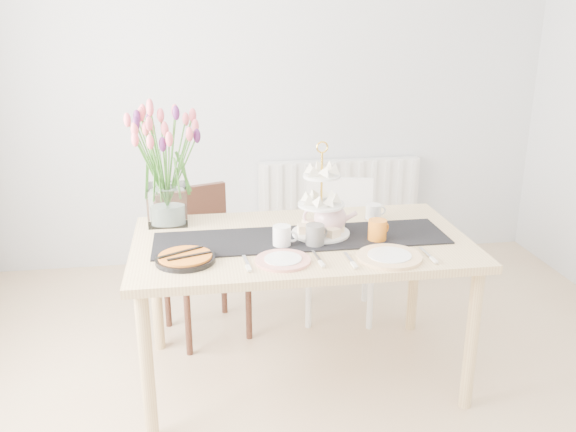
{
  "coord_description": "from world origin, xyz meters",
  "views": [
    {
      "loc": [
        -0.54,
        -2.05,
        1.79
      ],
      "look_at": [
        -0.13,
        0.59,
        0.89
      ],
      "focal_mm": 38.0,
      "sensor_mm": 36.0,
      "label": 1
    }
  ],
  "objects": [
    {
      "name": "room_shell",
      "position": [
        0.0,
        0.0,
        1.3
      ],
      "size": [
        4.5,
        4.5,
        4.5
      ],
      "color": "tan",
      "rests_on": "ground"
    },
    {
      "name": "radiator",
      "position": [
        0.5,
        2.19,
        0.45
      ],
      "size": [
        1.2,
        0.08,
        0.6
      ],
      "primitive_type": "cube",
      "color": "white",
      "rests_on": "room_shell"
    },
    {
      "name": "dining_table",
      "position": [
        -0.06,
        0.64,
        0.67
      ],
      "size": [
        1.6,
        0.9,
        0.75
      ],
      "color": "tan",
      "rests_on": "ground"
    },
    {
      "name": "chair_brown",
      "position": [
        -0.54,
        1.23,
        0.49
      ],
      "size": [
        0.53,
        0.53,
        0.84
      ],
      "rotation": [
        0.0,
        0.0,
        0.34
      ],
      "color": "#351913",
      "rests_on": "ground"
    },
    {
      "name": "chair_white",
      "position": [
        0.3,
        1.34,
        0.47
      ],
      "size": [
        0.48,
        0.48,
        0.82
      ],
      "rotation": [
        0.0,
        0.0,
        -0.19
      ],
      "color": "white",
      "rests_on": "ground"
    },
    {
      "name": "table_runner",
      "position": [
        -0.06,
        0.64,
        0.75
      ],
      "size": [
        1.4,
        0.35,
        0.01
      ],
      "primitive_type": "cube",
      "color": "black",
      "rests_on": "dining_table"
    },
    {
      "name": "tulip_vase",
      "position": [
        -0.69,
        0.98,
        1.15
      ],
      "size": [
        0.71,
        0.71,
        0.62
      ],
      "rotation": [
        0.0,
        0.0,
        0.16
      ],
      "color": "silver",
      "rests_on": "dining_table"
    },
    {
      "name": "cake_stand",
      "position": [
        0.04,
        0.67,
        0.87
      ],
      "size": [
        0.28,
        0.28,
        0.41
      ],
      "rotation": [
        0.0,
        0.0,
        0.12
      ],
      "color": "gold",
      "rests_on": "dining_table"
    },
    {
      "name": "teapot",
      "position": [
        0.09,
        0.69,
        0.83
      ],
      "size": [
        0.31,
        0.28,
        0.17
      ],
      "primitive_type": null,
      "rotation": [
        0.0,
        0.0,
        -0.34
      ],
      "color": "white",
      "rests_on": "dining_table"
    },
    {
      "name": "cream_jug",
      "position": [
        0.36,
        0.87,
        0.79
      ],
      "size": [
        0.08,
        0.08,
        0.08
      ],
      "primitive_type": "cylinder",
      "rotation": [
        0.0,
        0.0,
        0.06
      ],
      "color": "white",
      "rests_on": "dining_table"
    },
    {
      "name": "tart_tin",
      "position": [
        -0.61,
        0.44,
        0.77
      ],
      "size": [
        0.26,
        0.26,
        0.03
      ],
      "rotation": [
        0.0,
        0.0,
        0.08
      ],
      "color": "black",
      "rests_on": "dining_table"
    },
    {
      "name": "mug_grey",
      "position": [
        -0.01,
        0.54,
        0.8
      ],
      "size": [
        0.12,
        0.12,
        0.1
      ],
      "primitive_type": "cylinder",
      "rotation": [
        0.0,
        0.0,
        0.55
      ],
      "color": "slate",
      "rests_on": "dining_table"
    },
    {
      "name": "mug_white",
      "position": [
        -0.17,
        0.56,
        0.8
      ],
      "size": [
        0.1,
        0.1,
        0.1
      ],
      "primitive_type": "cylinder",
      "rotation": [
        0.0,
        0.0,
        -0.24
      ],
      "color": "white",
      "rests_on": "dining_table"
    },
    {
      "name": "mug_orange",
      "position": [
        0.29,
        0.56,
        0.8
      ],
      "size": [
        0.12,
        0.12,
        0.1
      ],
      "primitive_type": "cylinder",
      "rotation": [
        0.0,
        0.0,
        0.53
      ],
      "color": "orange",
      "rests_on": "dining_table"
    },
    {
      "name": "plate_left",
      "position": [
        -0.19,
        0.38,
        0.76
      ],
      "size": [
        0.27,
        0.27,
        0.01
      ],
      "primitive_type": "cylinder",
      "rotation": [
        0.0,
        0.0,
        0.1
      ],
      "color": "silver",
      "rests_on": "dining_table"
    },
    {
      "name": "plate_right",
      "position": [
        0.28,
        0.34,
        0.76
      ],
      "size": [
        0.3,
        0.3,
        0.01
      ],
      "primitive_type": "cylinder",
      "rotation": [
        0.0,
        0.0,
        0.05
      ],
      "color": "silver",
      "rests_on": "dining_table"
    }
  ]
}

